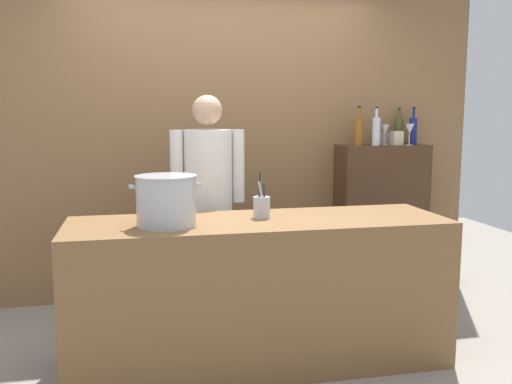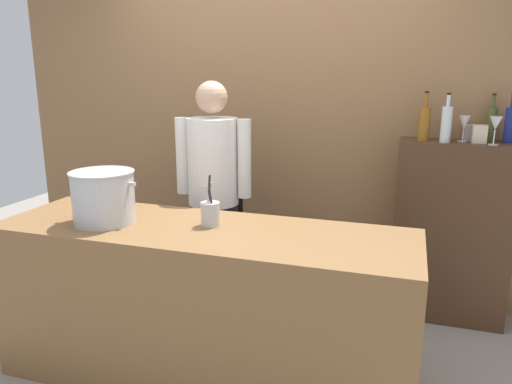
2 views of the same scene
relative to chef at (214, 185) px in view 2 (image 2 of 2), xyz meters
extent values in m
plane|color=gray|center=(0.22, -0.70, -0.96)|extent=(8.00, 8.00, 0.00)
cube|color=olive|center=(0.22, 0.70, 0.54)|extent=(4.40, 0.10, 3.00)
cube|color=brown|center=(0.22, -0.70, -0.51)|extent=(2.28, 0.70, 0.90)
cube|color=#472D1C|center=(1.56, 0.49, -0.33)|extent=(0.76, 0.32, 1.27)
cylinder|color=black|center=(0.10, 0.00, -0.54)|extent=(0.14, 0.14, 0.84)
cylinder|color=black|center=(-0.10, -0.01, -0.54)|extent=(0.14, 0.14, 0.84)
cylinder|color=white|center=(0.00, 0.00, 0.17)|extent=(0.34, 0.34, 0.58)
cube|color=black|center=(-0.01, 0.18, -0.07)|extent=(0.30, 0.03, 0.52)
cylinder|color=white|center=(0.22, 0.00, 0.19)|extent=(0.09, 0.09, 0.52)
cylinder|color=white|center=(-0.22, -0.01, 0.19)|extent=(0.09, 0.09, 0.52)
sphere|color=tan|center=(0.00, 0.00, 0.59)|extent=(0.21, 0.21, 0.21)
cylinder|color=#B7BABF|center=(-0.33, -0.76, 0.08)|extent=(0.34, 0.34, 0.28)
cylinder|color=#B7BABF|center=(-0.33, -0.76, 0.22)|extent=(0.35, 0.35, 0.01)
cube|color=#B7BABF|center=(-0.52, -0.76, 0.17)|extent=(0.04, 0.02, 0.02)
cube|color=#B7BABF|center=(-0.15, -0.76, 0.17)|extent=(0.04, 0.02, 0.02)
cylinder|color=#B7BABF|center=(0.25, -0.64, 0.00)|extent=(0.10, 0.10, 0.13)
cylinder|color=#262626|center=(0.24, -0.63, 0.08)|extent=(0.02, 0.03, 0.26)
cylinder|color=#B7BABF|center=(0.24, -0.62, 0.06)|extent=(0.03, 0.03, 0.22)
cylinder|color=#262626|center=(0.26, -0.65, 0.05)|extent=(0.03, 0.04, 0.20)
cylinder|color=#B7BABF|center=(0.25, -0.65, 0.06)|extent=(0.05, 0.02, 0.21)
cylinder|color=silver|center=(1.46, 0.42, 0.42)|extent=(0.07, 0.07, 0.23)
cylinder|color=silver|center=(1.46, 0.42, 0.57)|extent=(0.02, 0.02, 0.07)
cylinder|color=black|center=(1.46, 0.42, 0.61)|extent=(0.03, 0.03, 0.01)
cylinder|color=#475123|center=(1.75, 0.59, 0.41)|extent=(0.07, 0.07, 0.22)
cylinder|color=#475123|center=(1.75, 0.59, 0.56)|extent=(0.02, 0.02, 0.08)
cylinder|color=black|center=(1.75, 0.59, 0.61)|extent=(0.03, 0.03, 0.01)
cylinder|color=navy|center=(1.86, 0.52, 0.41)|extent=(0.07, 0.07, 0.23)
cylinder|color=#8C5919|center=(1.33, 0.47, 0.41)|extent=(0.07, 0.07, 0.22)
cylinder|color=#8C5919|center=(1.33, 0.47, 0.57)|extent=(0.03, 0.03, 0.09)
cylinder|color=black|center=(1.33, 0.47, 0.62)|extent=(0.03, 0.03, 0.01)
cylinder|color=silver|center=(1.58, 0.50, 0.30)|extent=(0.06, 0.06, 0.01)
cylinder|color=silver|center=(1.58, 0.50, 0.34)|extent=(0.01, 0.01, 0.07)
cone|color=silver|center=(1.58, 0.50, 0.42)|extent=(0.07, 0.07, 0.10)
cylinder|color=silver|center=(1.75, 0.39, 0.30)|extent=(0.06, 0.06, 0.01)
cylinder|color=silver|center=(1.75, 0.39, 0.35)|extent=(0.01, 0.01, 0.09)
cone|color=silver|center=(1.75, 0.39, 0.44)|extent=(0.08, 0.08, 0.08)
cube|color=beige|center=(1.67, 0.46, 0.36)|extent=(0.09, 0.09, 0.12)
cube|color=#B2B2B7|center=(1.63, 0.59, 0.35)|extent=(0.07, 0.07, 0.10)
camera|label=1|loc=(-0.49, -3.87, 0.57)|focal=38.68mm
camera|label=2|loc=(1.25, -2.94, 0.74)|focal=33.72mm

